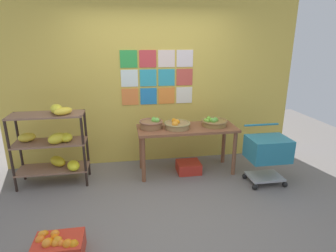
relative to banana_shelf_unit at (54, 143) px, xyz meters
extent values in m
plane|color=slate|center=(1.48, -0.94, -0.62)|extent=(9.06, 9.06, 0.00)
cube|color=gold|center=(1.48, 0.62, 0.87)|extent=(4.78, 0.06, 2.99)
cube|color=green|center=(1.10, 0.58, 1.10)|extent=(0.27, 0.01, 0.27)
cube|color=#D43C40|center=(1.40, 0.58, 1.10)|extent=(0.27, 0.01, 0.27)
cube|color=#F2D6C8|center=(1.70, 0.58, 1.10)|extent=(0.27, 0.01, 0.27)
cube|color=silver|center=(2.00, 0.58, 1.10)|extent=(0.27, 0.01, 0.27)
cube|color=white|center=(1.10, 0.58, 0.80)|extent=(0.27, 0.01, 0.27)
cube|color=#30A5BC|center=(1.40, 0.58, 0.80)|extent=(0.27, 0.01, 0.27)
cube|color=#31A2B6|center=(1.70, 0.58, 0.80)|extent=(0.27, 0.01, 0.27)
cube|color=#CF4D40|center=(2.00, 0.58, 0.80)|extent=(0.27, 0.01, 0.27)
cube|color=orange|center=(1.10, 0.58, 0.51)|extent=(0.27, 0.01, 0.27)
cube|color=#247CBF|center=(1.40, 0.58, 0.51)|extent=(0.27, 0.01, 0.27)
cube|color=orange|center=(1.70, 0.58, 0.51)|extent=(0.27, 0.01, 0.27)
cube|color=#EDE7CF|center=(2.00, 0.58, 0.51)|extent=(0.27, 0.01, 0.27)
cylinder|color=black|center=(-0.52, -0.17, -0.10)|extent=(0.04, 0.04, 1.04)
cylinder|color=black|center=(0.42, -0.17, -0.10)|extent=(0.04, 0.04, 1.04)
cylinder|color=black|center=(-0.52, 0.19, -0.10)|extent=(0.04, 0.04, 1.04)
cylinder|color=black|center=(0.42, 0.19, -0.10)|extent=(0.04, 0.04, 1.04)
cube|color=#87604B|center=(-0.05, 0.01, -0.40)|extent=(0.98, 0.39, 0.03)
ellipsoid|color=gold|center=(0.00, 0.07, -0.31)|extent=(0.31, 0.31, 0.15)
ellipsoid|color=yellow|center=(0.00, 0.11, -0.33)|extent=(0.19, 0.25, 0.11)
ellipsoid|color=yellow|center=(0.25, -0.10, -0.32)|extent=(0.24, 0.29, 0.13)
cube|color=#87604B|center=(-0.05, 0.01, 0.00)|extent=(0.98, 0.39, 0.02)
ellipsoid|color=yellow|center=(0.18, -0.03, 0.08)|extent=(0.23, 0.25, 0.12)
ellipsoid|color=gold|center=(0.07, -0.08, 0.09)|extent=(0.30, 0.30, 0.15)
ellipsoid|color=yellow|center=(-0.37, 0.07, 0.08)|extent=(0.28, 0.24, 0.13)
cube|color=#87604B|center=(-0.05, 0.01, 0.41)|extent=(0.98, 0.39, 0.02)
ellipsoid|color=yellow|center=(0.08, 0.01, 0.48)|extent=(0.21, 0.28, 0.13)
ellipsoid|color=yellow|center=(0.19, -0.08, 0.47)|extent=(0.28, 0.25, 0.10)
cube|color=brown|center=(1.93, 0.06, 0.09)|extent=(1.51, 0.58, 0.04)
cylinder|color=brown|center=(1.24, -0.17, -0.28)|extent=(0.06, 0.06, 0.70)
cylinder|color=brown|center=(2.63, -0.17, -0.28)|extent=(0.06, 0.06, 0.70)
cylinder|color=brown|center=(1.24, 0.29, -0.28)|extent=(0.06, 0.06, 0.70)
cylinder|color=brown|center=(2.63, 0.29, -0.28)|extent=(0.06, 0.06, 0.70)
cylinder|color=olive|center=(1.39, 0.10, 0.16)|extent=(0.32, 0.32, 0.10)
torus|color=#8D5C41|center=(1.39, 0.10, 0.22)|extent=(0.36, 0.36, 0.03)
sphere|color=#69B23E|center=(1.42, 0.12, 0.23)|extent=(0.07, 0.07, 0.07)
sphere|color=#6BAE3C|center=(1.44, 0.17, 0.23)|extent=(0.08, 0.08, 0.08)
sphere|color=#71C04A|center=(1.47, 0.07, 0.24)|extent=(0.08, 0.08, 0.08)
sphere|color=#68C243|center=(1.44, 0.10, 0.23)|extent=(0.09, 0.09, 0.09)
cylinder|color=#9A7D4C|center=(1.77, 0.03, 0.15)|extent=(0.37, 0.37, 0.08)
torus|color=#95844D|center=(1.77, 0.03, 0.19)|extent=(0.40, 0.40, 0.03)
sphere|color=orange|center=(1.73, -0.01, 0.20)|extent=(0.09, 0.09, 0.09)
sphere|color=orange|center=(1.77, 0.02, 0.21)|extent=(0.07, 0.07, 0.07)
sphere|color=orange|center=(1.77, 0.04, 0.20)|extent=(0.10, 0.10, 0.10)
sphere|color=orange|center=(1.72, -0.05, 0.20)|extent=(0.09, 0.09, 0.09)
sphere|color=orange|center=(1.74, 0.10, 0.21)|extent=(0.07, 0.07, 0.07)
cylinder|color=olive|center=(2.36, 0.06, 0.15)|extent=(0.37, 0.37, 0.08)
torus|color=olive|center=(2.36, 0.06, 0.19)|extent=(0.40, 0.40, 0.03)
sphere|color=#7EB237|center=(2.22, 0.06, 0.21)|extent=(0.07, 0.07, 0.07)
sphere|color=#6CBF3E|center=(2.32, 0.05, 0.20)|extent=(0.08, 0.08, 0.08)
sphere|color=#68B444|center=(2.33, 0.00, 0.21)|extent=(0.08, 0.08, 0.08)
sphere|color=#74C134|center=(2.30, 0.16, 0.20)|extent=(0.07, 0.07, 0.07)
sphere|color=#6EAF33|center=(2.23, 0.01, 0.21)|extent=(0.07, 0.07, 0.07)
sphere|color=#69AB3B|center=(2.37, 0.05, 0.21)|extent=(0.09, 0.09, 0.09)
cube|color=red|center=(1.96, 0.02, -0.54)|extent=(0.36, 0.32, 0.17)
cube|color=red|center=(0.31, -1.53, -0.53)|extent=(0.46, 0.32, 0.19)
sphere|color=orange|center=(0.35, -1.59, -0.43)|extent=(0.07, 0.07, 0.07)
sphere|color=orange|center=(0.32, -1.57, -0.42)|extent=(0.09, 0.09, 0.09)
sphere|color=orange|center=(0.24, -1.57, -0.42)|extent=(0.09, 0.09, 0.09)
sphere|color=orange|center=(0.42, -1.61, -0.43)|extent=(0.09, 0.09, 0.09)
sphere|color=orange|center=(0.47, -1.62, -0.44)|extent=(0.09, 0.09, 0.09)
sphere|color=orange|center=(0.15, -1.44, -0.43)|extent=(0.09, 0.09, 0.09)
sphere|color=orange|center=(0.14, -1.50, -0.44)|extent=(0.09, 0.09, 0.09)
sphere|color=orange|center=(0.30, -1.59, -0.43)|extent=(0.08, 0.08, 0.08)
sphere|color=orange|center=(0.17, -1.42, -0.43)|extent=(0.07, 0.07, 0.07)
sphere|color=orange|center=(0.23, -1.59, -0.42)|extent=(0.09, 0.09, 0.09)
sphere|color=orange|center=(0.28, -1.51, -0.42)|extent=(0.07, 0.07, 0.07)
sphere|color=orange|center=(0.27, -1.44, -0.43)|extent=(0.09, 0.09, 0.09)
sphere|color=black|center=(2.75, -0.67, -0.58)|extent=(0.08, 0.08, 0.08)
sphere|color=black|center=(3.21, -0.67, -0.58)|extent=(0.08, 0.08, 0.08)
sphere|color=black|center=(2.75, -0.33, -0.58)|extent=(0.08, 0.08, 0.08)
sphere|color=black|center=(3.21, -0.33, -0.58)|extent=(0.08, 0.08, 0.08)
cube|color=#A5A8AD|center=(2.98, -0.50, -0.52)|extent=(0.48, 0.35, 0.03)
cube|color=teal|center=(2.98, -0.50, -0.09)|extent=(0.56, 0.43, 0.32)
cylinder|color=teal|center=(2.98, -0.25, 0.19)|extent=(0.53, 0.03, 0.03)
camera|label=1|loc=(0.98, -3.86, 1.38)|focal=29.58mm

